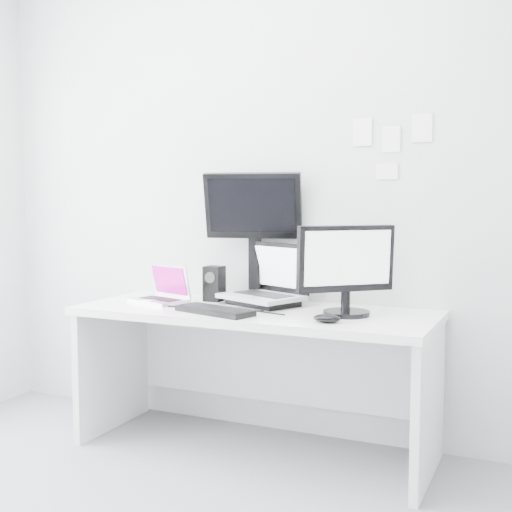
# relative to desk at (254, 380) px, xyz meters

# --- Properties ---
(back_wall) EXTENTS (3.60, 0.00, 3.60)m
(back_wall) POSITION_rel_desk_xyz_m (0.00, 0.35, 0.99)
(back_wall) COLOR silver
(back_wall) RESTS_ON ground
(desk) EXTENTS (1.80, 0.70, 0.73)m
(desk) POSITION_rel_desk_xyz_m (0.00, 0.00, 0.00)
(desk) COLOR white
(desk) RESTS_ON ground
(macbook) EXTENTS (0.34, 0.29, 0.21)m
(macbook) POSITION_rel_desk_xyz_m (-0.55, -0.02, 0.47)
(macbook) COLOR silver
(macbook) RESTS_ON desk
(speaker) EXTENTS (0.11, 0.11, 0.19)m
(speaker) POSITION_rel_desk_xyz_m (-0.31, 0.16, 0.46)
(speaker) COLOR black
(speaker) RESTS_ON desk
(dell_laptop) EXTENTS (0.49, 0.44, 0.33)m
(dell_laptop) POSITION_rel_desk_xyz_m (-0.02, 0.12, 0.53)
(dell_laptop) COLOR #9EA0A5
(dell_laptop) RESTS_ON desk
(rear_monitor) EXTENTS (0.55, 0.30, 0.71)m
(rear_monitor) POSITION_rel_desk_xyz_m (-0.13, 0.28, 0.72)
(rear_monitor) COLOR black
(rear_monitor) RESTS_ON desk
(samsung_monitor) EXTENTS (0.51, 0.49, 0.44)m
(samsung_monitor) POSITION_rel_desk_xyz_m (0.47, 0.01, 0.59)
(samsung_monitor) COLOR black
(samsung_monitor) RESTS_ON desk
(keyboard) EXTENTS (0.44, 0.26, 0.03)m
(keyboard) POSITION_rel_desk_xyz_m (-0.12, -0.19, 0.38)
(keyboard) COLOR black
(keyboard) RESTS_ON desk
(mouse) EXTENTS (0.14, 0.10, 0.04)m
(mouse) POSITION_rel_desk_xyz_m (0.45, -0.20, 0.39)
(mouse) COLOR black
(mouse) RESTS_ON desk
(wall_note_0) EXTENTS (0.10, 0.00, 0.14)m
(wall_note_0) POSITION_rel_desk_xyz_m (0.45, 0.34, 1.26)
(wall_note_0) COLOR white
(wall_note_0) RESTS_ON back_wall
(wall_note_1) EXTENTS (0.09, 0.00, 0.13)m
(wall_note_1) POSITION_rel_desk_xyz_m (0.60, 0.34, 1.22)
(wall_note_1) COLOR white
(wall_note_1) RESTS_ON back_wall
(wall_note_2) EXTENTS (0.10, 0.00, 0.14)m
(wall_note_2) POSITION_rel_desk_xyz_m (0.75, 0.34, 1.26)
(wall_note_2) COLOR white
(wall_note_2) RESTS_ON back_wall
(wall_note_3) EXTENTS (0.11, 0.00, 0.08)m
(wall_note_3) POSITION_rel_desk_xyz_m (0.58, 0.34, 1.05)
(wall_note_3) COLOR white
(wall_note_3) RESTS_ON back_wall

